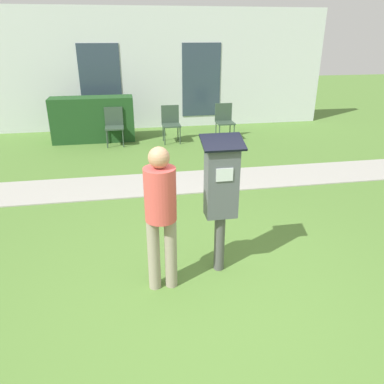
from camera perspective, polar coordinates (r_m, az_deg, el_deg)
ground_plane at (r=4.13m, az=3.43°, el=-15.29°), size 40.00×40.00×0.00m
sidewalk at (r=6.90m, az=-2.74°, el=1.42°), size 12.00×1.10×0.02m
building_facade at (r=11.00m, az=-6.23°, el=18.01°), size 10.00×0.26×3.20m
parking_meter at (r=4.03m, az=4.47°, el=0.50°), size 0.44×0.31×1.59m
person_standing at (r=3.76m, az=-4.79°, el=-2.68°), size 0.32×0.32×1.58m
outdoor_chair_left at (r=9.42m, az=-11.78°, el=10.22°), size 0.44×0.44×0.90m
outdoor_chair_middle at (r=9.49m, az=-3.26°, el=10.77°), size 0.44×0.44×0.90m
outdoor_chair_right at (r=9.78m, az=4.95°, el=11.09°), size 0.44×0.44×0.90m
hedge_row at (r=9.87m, az=-14.85°, el=10.65°), size 2.02×0.60×1.10m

